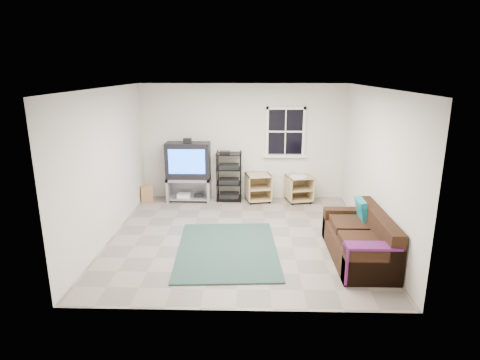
{
  "coord_description": "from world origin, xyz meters",
  "views": [
    {
      "loc": [
        0.17,
        -6.66,
        2.89
      ],
      "look_at": [
        -0.02,
        0.4,
        0.94
      ],
      "focal_mm": 30.0,
      "sensor_mm": 36.0,
      "label": 1
    }
  ],
  "objects_px": {
    "tv_unit": "(188,167)",
    "av_rack": "(229,179)",
    "side_table_right": "(298,186)",
    "sofa": "(361,241)",
    "side_table_left": "(258,186)"
  },
  "relations": [
    {
      "from": "tv_unit",
      "to": "av_rack",
      "type": "bearing_deg",
      "value": 2.53
    },
    {
      "from": "side_table_left",
      "to": "sofa",
      "type": "bearing_deg",
      "value": -61.42
    },
    {
      "from": "side_table_left",
      "to": "side_table_right",
      "type": "relative_size",
      "value": 0.98
    },
    {
      "from": "tv_unit",
      "to": "sofa",
      "type": "relative_size",
      "value": 0.79
    },
    {
      "from": "side_table_right",
      "to": "av_rack",
      "type": "bearing_deg",
      "value": 178.64
    },
    {
      "from": "tv_unit",
      "to": "av_rack",
      "type": "xyz_separation_m",
      "value": [
        0.91,
        0.04,
        -0.29
      ]
    },
    {
      "from": "side_table_right",
      "to": "side_table_left",
      "type": "bearing_deg",
      "value": 178.75
    },
    {
      "from": "sofa",
      "to": "av_rack",
      "type": "bearing_deg",
      "value": 127.5
    },
    {
      "from": "av_rack",
      "to": "side_table_right",
      "type": "relative_size",
      "value": 1.77
    },
    {
      "from": "av_rack",
      "to": "sofa",
      "type": "xyz_separation_m",
      "value": [
        2.22,
        -2.89,
        -0.2
      ]
    },
    {
      "from": "tv_unit",
      "to": "side_table_left",
      "type": "height_order",
      "value": "tv_unit"
    },
    {
      "from": "av_rack",
      "to": "sofa",
      "type": "height_order",
      "value": "av_rack"
    },
    {
      "from": "side_table_left",
      "to": "sofa",
      "type": "height_order",
      "value": "sofa"
    },
    {
      "from": "sofa",
      "to": "tv_unit",
      "type": "bearing_deg",
      "value": 137.66
    },
    {
      "from": "tv_unit",
      "to": "side_table_right",
      "type": "xyz_separation_m",
      "value": [
        2.48,
        0.0,
        -0.44
      ]
    }
  ]
}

